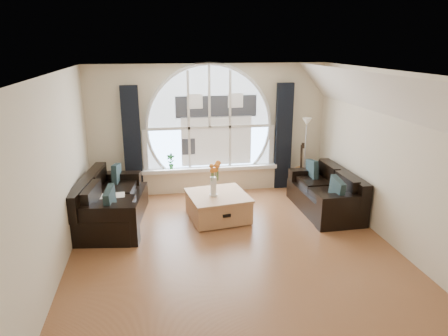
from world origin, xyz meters
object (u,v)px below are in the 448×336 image
(sofa_left, at_px, (112,202))
(floor_lamp, at_px, (305,155))
(coffee_chest, at_px, (218,205))
(guitar, at_px, (300,165))
(vase_flowers, at_px, (213,175))
(sofa_right, at_px, (325,191))
(potted_plant, at_px, (171,161))

(sofa_left, bearing_deg, floor_lamp, 22.30)
(coffee_chest, bearing_deg, sofa_left, 167.71)
(coffee_chest, xyz_separation_m, guitar, (2.02, 1.30, 0.28))
(coffee_chest, height_order, vase_flowers, vase_flowers)
(coffee_chest, relative_size, floor_lamp, 0.65)
(sofa_right, distance_m, guitar, 1.31)
(potted_plant, bearing_deg, vase_flowers, -65.50)
(guitar, height_order, potted_plant, guitar)
(potted_plant, bearing_deg, sofa_right, -27.29)
(sofa_left, relative_size, potted_plant, 5.96)
(coffee_chest, height_order, floor_lamp, floor_lamp)
(floor_lamp, xyz_separation_m, potted_plant, (-2.84, 0.31, -0.09))
(sofa_left, height_order, coffee_chest, sofa_left)
(vase_flowers, relative_size, potted_plant, 2.14)
(coffee_chest, bearing_deg, guitar, 24.40)
(vase_flowers, relative_size, floor_lamp, 0.44)
(sofa_left, bearing_deg, guitar, 24.57)
(sofa_left, distance_m, vase_flowers, 1.86)
(coffee_chest, distance_m, potted_plant, 1.72)
(guitar, relative_size, potted_plant, 3.24)
(coffee_chest, bearing_deg, vase_flowers, -159.83)
(sofa_right, distance_m, floor_lamp, 1.22)
(vase_flowers, height_order, floor_lamp, floor_lamp)
(sofa_left, bearing_deg, sofa_right, 5.93)
(sofa_left, xyz_separation_m, potted_plant, (1.11, 1.33, 0.31))
(vase_flowers, height_order, guitar, vase_flowers)
(floor_lamp, height_order, potted_plant, floor_lamp)
(vase_flowers, bearing_deg, sofa_right, 1.20)
(sofa_right, xyz_separation_m, vase_flowers, (-2.15, -0.04, 0.46))
(sofa_left, xyz_separation_m, guitar, (3.91, 1.17, 0.13))
(sofa_right, bearing_deg, potted_plant, 151.43)
(vase_flowers, relative_size, guitar, 0.66)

